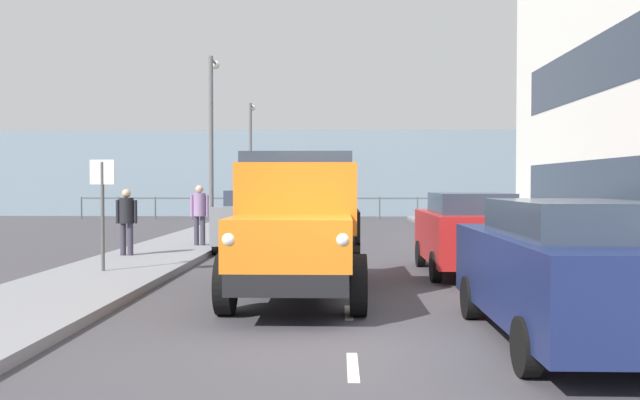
{
  "coord_description": "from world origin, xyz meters",
  "views": [
    {
      "loc": [
        0.14,
        7.93,
        1.92
      ],
      "look_at": [
        0.71,
        -11.14,
        1.43
      ],
      "focal_mm": 36.57,
      "sensor_mm": 36.0,
      "label": 1
    }
  ],
  "objects_px": {
    "car_teal_oppositeside_2": "(289,204)",
    "lamp_post_far": "(251,149)",
    "car_navy_kerbside_near": "(567,269)",
    "car_black_oppositeside_1": "(276,210)",
    "pedestrian_couple_a": "(200,210)",
    "car_grey_oppositeside_0": "(254,219)",
    "street_sign": "(102,195)",
    "car_red_kerbside_1": "(468,232)",
    "pedestrian_couple_b": "(127,216)",
    "lamp_post_promenade": "(212,128)",
    "truck_vintage_orange": "(297,228)"
  },
  "relations": [
    {
      "from": "car_teal_oppositeside_2",
      "to": "lamp_post_far",
      "type": "distance_m",
      "value": 4.5
    },
    {
      "from": "car_navy_kerbside_near",
      "to": "car_black_oppositeside_1",
      "type": "distance_m",
      "value": 17.89
    },
    {
      "from": "car_navy_kerbside_near",
      "to": "pedestrian_couple_a",
      "type": "height_order",
      "value": "pedestrian_couple_a"
    },
    {
      "from": "car_teal_oppositeside_2",
      "to": "lamp_post_far",
      "type": "relative_size",
      "value": 0.66
    },
    {
      "from": "car_grey_oppositeside_0",
      "to": "car_black_oppositeside_1",
      "type": "distance_m",
      "value": 6.3
    },
    {
      "from": "car_navy_kerbside_near",
      "to": "car_grey_oppositeside_0",
      "type": "bearing_deg",
      "value": -64.48
    },
    {
      "from": "lamp_post_far",
      "to": "car_grey_oppositeside_0",
      "type": "bearing_deg",
      "value": 98.1
    },
    {
      "from": "car_teal_oppositeside_2",
      "to": "street_sign",
      "type": "bearing_deg",
      "value": 82.84
    },
    {
      "from": "car_red_kerbside_1",
      "to": "street_sign",
      "type": "xyz_separation_m",
      "value": [
        7.51,
        0.82,
        0.79
      ]
    },
    {
      "from": "car_red_kerbside_1",
      "to": "pedestrian_couple_b",
      "type": "relative_size",
      "value": 2.34
    },
    {
      "from": "street_sign",
      "to": "car_teal_oppositeside_2",
      "type": "bearing_deg",
      "value": -97.16
    },
    {
      "from": "pedestrian_couple_b",
      "to": "lamp_post_promenade",
      "type": "xyz_separation_m",
      "value": [
        -0.65,
        -7.49,
        2.81
      ]
    },
    {
      "from": "pedestrian_couple_b",
      "to": "lamp_post_promenade",
      "type": "distance_m",
      "value": 8.03
    },
    {
      "from": "pedestrian_couple_b",
      "to": "car_red_kerbside_1",
      "type": "bearing_deg",
      "value": 165.85
    },
    {
      "from": "car_red_kerbside_1",
      "to": "car_black_oppositeside_1",
      "type": "relative_size",
      "value": 0.86
    },
    {
      "from": "car_black_oppositeside_1",
      "to": "car_grey_oppositeside_0",
      "type": "bearing_deg",
      "value": 90.0
    },
    {
      "from": "truck_vintage_orange",
      "to": "car_red_kerbside_1",
      "type": "bearing_deg",
      "value": -137.66
    },
    {
      "from": "car_navy_kerbside_near",
      "to": "car_black_oppositeside_1",
      "type": "xyz_separation_m",
      "value": [
        5.17,
        -17.13,
        -0.0
      ]
    },
    {
      "from": "car_black_oppositeside_1",
      "to": "street_sign",
      "type": "distance_m",
      "value": 12.2
    },
    {
      "from": "street_sign",
      "to": "pedestrian_couple_b",
      "type": "bearing_deg",
      "value": -81.07
    },
    {
      "from": "truck_vintage_orange",
      "to": "lamp_post_promenade",
      "type": "distance_m",
      "value": 13.48
    },
    {
      "from": "car_black_oppositeside_1",
      "to": "car_teal_oppositeside_2",
      "type": "distance_m",
      "value": 6.72
    },
    {
      "from": "pedestrian_couple_b",
      "to": "street_sign",
      "type": "height_order",
      "value": "street_sign"
    },
    {
      "from": "truck_vintage_orange",
      "to": "pedestrian_couple_a",
      "type": "relative_size",
      "value": 3.28
    },
    {
      "from": "car_teal_oppositeside_2",
      "to": "pedestrian_couple_b",
      "type": "bearing_deg",
      "value": 80.02
    },
    {
      "from": "lamp_post_promenade",
      "to": "pedestrian_couple_a",
      "type": "bearing_deg",
      "value": 96.86
    },
    {
      "from": "car_navy_kerbside_near",
      "to": "car_teal_oppositeside_2",
      "type": "height_order",
      "value": "same"
    },
    {
      "from": "car_navy_kerbside_near",
      "to": "car_grey_oppositeside_0",
      "type": "xyz_separation_m",
      "value": [
        5.17,
        -10.82,
        -0.0
      ]
    },
    {
      "from": "truck_vintage_orange",
      "to": "car_grey_oppositeside_0",
      "type": "bearing_deg",
      "value": -77.57
    },
    {
      "from": "car_teal_oppositeside_2",
      "to": "lamp_post_promenade",
      "type": "bearing_deg",
      "value": 75.67
    },
    {
      "from": "car_grey_oppositeside_0",
      "to": "pedestrian_couple_b",
      "type": "xyz_separation_m",
      "value": [
        2.79,
        2.82,
        0.21
      ]
    },
    {
      "from": "pedestrian_couple_a",
      "to": "lamp_post_far",
      "type": "xyz_separation_m",
      "value": [
        0.68,
        -15.87,
        2.59
      ]
    },
    {
      "from": "car_red_kerbside_1",
      "to": "pedestrian_couple_b",
      "type": "height_order",
      "value": "pedestrian_couple_b"
    },
    {
      "from": "car_grey_oppositeside_0",
      "to": "lamp_post_far",
      "type": "xyz_separation_m",
      "value": [
        2.23,
        -15.68,
        2.86
      ]
    },
    {
      "from": "car_grey_oppositeside_0",
      "to": "car_navy_kerbside_near",
      "type": "bearing_deg",
      "value": 115.52
    },
    {
      "from": "pedestrian_couple_b",
      "to": "pedestrian_couple_a",
      "type": "xyz_separation_m",
      "value": [
        -1.24,
        -2.64,
        0.06
      ]
    },
    {
      "from": "truck_vintage_orange",
      "to": "car_teal_oppositeside_2",
      "type": "bearing_deg",
      "value": -85.23
    },
    {
      "from": "lamp_post_far",
      "to": "car_teal_oppositeside_2",
      "type": "bearing_deg",
      "value": 129.98
    },
    {
      "from": "car_navy_kerbside_near",
      "to": "car_grey_oppositeside_0",
      "type": "distance_m",
      "value": 11.99
    },
    {
      "from": "car_red_kerbside_1",
      "to": "car_grey_oppositeside_0",
      "type": "bearing_deg",
      "value": -43.06
    },
    {
      "from": "car_navy_kerbside_near",
      "to": "pedestrian_couple_b",
      "type": "height_order",
      "value": "pedestrian_couple_b"
    },
    {
      "from": "lamp_post_promenade",
      "to": "lamp_post_far",
      "type": "height_order",
      "value": "lamp_post_promenade"
    },
    {
      "from": "truck_vintage_orange",
      "to": "lamp_post_far",
      "type": "xyz_separation_m",
      "value": [
        3.98,
        -23.63,
        2.58
      ]
    },
    {
      "from": "car_grey_oppositeside_0",
      "to": "pedestrian_couple_b",
      "type": "height_order",
      "value": "pedestrian_couple_b"
    },
    {
      "from": "car_black_oppositeside_1",
      "to": "lamp_post_far",
      "type": "bearing_deg",
      "value": -76.62
    },
    {
      "from": "car_grey_oppositeside_0",
      "to": "pedestrian_couple_b",
      "type": "relative_size",
      "value": 2.58
    },
    {
      "from": "car_red_kerbside_1",
      "to": "car_black_oppositeside_1",
      "type": "distance_m",
      "value": 12.27
    },
    {
      "from": "car_grey_oppositeside_0",
      "to": "lamp_post_far",
      "type": "bearing_deg",
      "value": -81.9
    },
    {
      "from": "car_red_kerbside_1",
      "to": "pedestrian_couple_a",
      "type": "height_order",
      "value": "pedestrian_couple_a"
    },
    {
      "from": "car_red_kerbside_1",
      "to": "lamp_post_far",
      "type": "bearing_deg",
      "value": -70.17
    }
  ]
}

